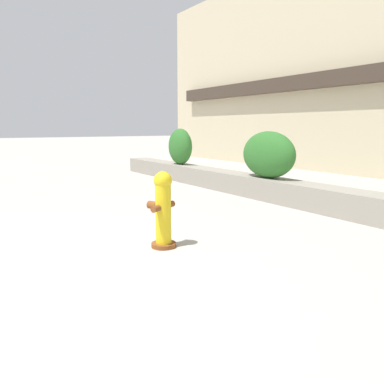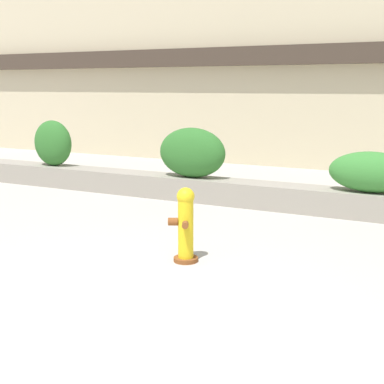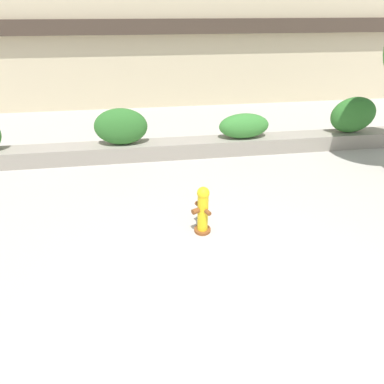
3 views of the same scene
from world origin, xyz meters
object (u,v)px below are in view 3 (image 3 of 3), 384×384
object	(u,v)px
hedge_bush_1	(121,127)
hedge_bush_3	(353,115)
fire_hydrant	(203,210)
hedge_bush_2	(244,126)

from	to	relation	value
hedge_bush_1	hedge_bush_3	world-z (taller)	hedge_bush_3
hedge_bush_1	hedge_bush_3	bearing A→B (deg)	0.00
hedge_bush_3	fire_hydrant	distance (m)	6.80
hedge_bush_1	hedge_bush_2	size ratio (longest dim) A/B	0.98
hedge_bush_2	hedge_bush_3	world-z (taller)	hedge_bush_3
fire_hydrant	hedge_bush_1	bearing A→B (deg)	115.29
hedge_bush_3	fire_hydrant	bearing A→B (deg)	-145.53
fire_hydrant	hedge_bush_2	bearing A→B (deg)	63.00
hedge_bush_1	hedge_bush_2	world-z (taller)	hedge_bush_1
hedge_bush_1	fire_hydrant	distance (m)	4.27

